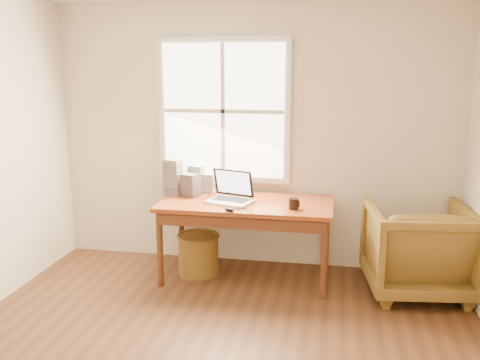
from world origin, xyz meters
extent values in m
cube|color=beige|center=(0.00, 2.26, 1.30)|extent=(4.00, 0.02, 2.60)
cube|color=silver|center=(-0.30, 2.22, 1.55)|extent=(1.32, 0.05, 1.42)
cube|color=white|center=(-0.30, 2.19, 1.55)|extent=(1.20, 0.02, 1.30)
cube|color=silver|center=(-0.30, 2.18, 1.55)|extent=(0.04, 0.02, 1.30)
cube|color=silver|center=(-0.30, 2.18, 1.55)|extent=(1.20, 0.02, 0.04)
cube|color=brown|center=(0.00, 1.80, 0.73)|extent=(1.60, 0.80, 0.04)
imported|color=brown|center=(1.55, 1.74, 0.41)|extent=(0.97, 0.99, 0.81)
cylinder|color=brown|center=(-0.47, 1.80, 0.19)|extent=(0.50, 0.50, 0.39)
ellipsoid|color=black|center=(-0.09, 1.45, 0.77)|extent=(0.11, 0.08, 0.03)
cylinder|color=black|center=(0.45, 1.62, 0.80)|extent=(0.09, 0.09, 0.10)
cube|color=#A8AEB3|center=(-0.55, 2.07, 0.89)|extent=(0.16, 0.14, 0.27)
cube|color=#222227|center=(-0.57, 1.91, 0.86)|extent=(0.18, 0.17, 0.22)
cube|color=#A2A2AF|center=(-0.75, 1.94, 0.92)|extent=(0.17, 0.16, 0.35)
cube|color=silver|center=(-0.45, 2.09, 0.84)|extent=(0.15, 0.13, 0.19)
camera|label=1|loc=(0.81, -2.94, 2.03)|focal=40.00mm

